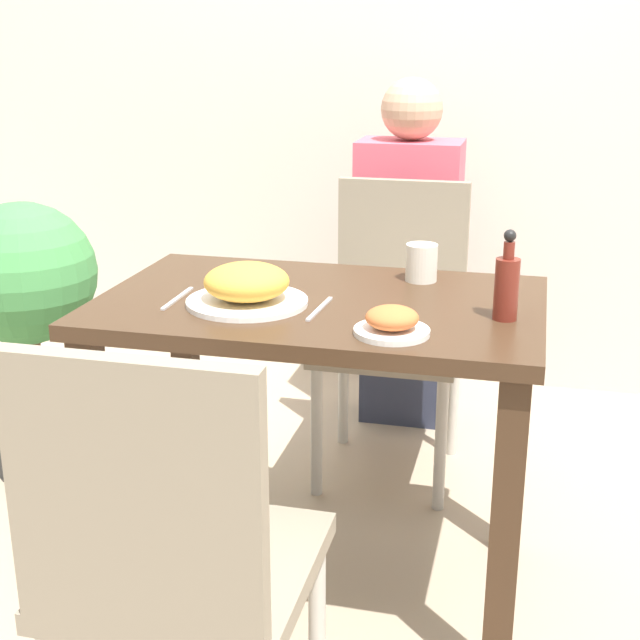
{
  "coord_description": "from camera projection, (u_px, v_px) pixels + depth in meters",
  "views": [
    {
      "loc": [
        0.46,
        -1.86,
        1.31
      ],
      "look_at": [
        0.0,
        0.0,
        0.69
      ],
      "focal_mm": 50.0,
      "sensor_mm": 36.0,
      "label": 1
    }
  ],
  "objects": [
    {
      "name": "dining_table",
      "position": [
        320.0,
        354.0,
        2.04
      ],
      "size": [
        0.99,
        0.63,
        0.74
      ],
      "color": "#3D2819",
      "rests_on": "ground_plane"
    },
    {
      "name": "fork_utensil",
      "position": [
        178.0,
        298.0,
        1.99
      ],
      "size": [
        0.01,
        0.17,
        0.0
      ],
      "rotation": [
        0.0,
        0.0,
        1.58
      ],
      "color": "silver",
      "rests_on": "dining_table"
    },
    {
      "name": "chair_far",
      "position": [
        395.0,
        314.0,
        2.69
      ],
      "size": [
        0.42,
        0.42,
        0.88
      ],
      "color": "gray",
      "rests_on": "ground_plane"
    },
    {
      "name": "potted_plant_left",
      "position": [
        28.0,
        310.0,
        2.64
      ],
      "size": [
        0.42,
        0.42,
        0.84
      ],
      "color": "#333333",
      "rests_on": "ground_plane"
    },
    {
      "name": "ground_plane",
      "position": [
        320.0,
        581.0,
        2.23
      ],
      "size": [
        16.0,
        16.0,
        0.0
      ],
      "primitive_type": "plane",
      "color": "tan"
    },
    {
      "name": "sauce_bottle",
      "position": [
        507.0,
        285.0,
        1.84
      ],
      "size": [
        0.05,
        0.05,
        0.19
      ],
      "color": "maroon",
      "rests_on": "dining_table"
    },
    {
      "name": "food_plate",
      "position": [
        247.0,
        286.0,
        1.94
      ],
      "size": [
        0.27,
        0.27,
        0.09
      ],
      "color": "white",
      "rests_on": "dining_table"
    },
    {
      "name": "spoon_utensil",
      "position": [
        320.0,
        309.0,
        1.92
      ],
      "size": [
        0.02,
        0.17,
        0.0
      ],
      "rotation": [
        0.0,
        0.0,
        1.52
      ],
      "color": "silver",
      "rests_on": "dining_table"
    },
    {
      "name": "wall_back",
      "position": [
        419.0,
        33.0,
        3.19
      ],
      "size": [
        8.0,
        0.05,
        2.6
      ],
      "color": "beige",
      "rests_on": "ground_plane"
    },
    {
      "name": "side_plate",
      "position": [
        392.0,
        323.0,
        1.76
      ],
      "size": [
        0.15,
        0.15,
        0.06
      ],
      "color": "white",
      "rests_on": "dining_table"
    },
    {
      "name": "drink_cup",
      "position": [
        421.0,
        263.0,
        2.13
      ],
      "size": [
        0.08,
        0.08,
        0.09
      ],
      "color": "silver",
      "rests_on": "dining_table"
    },
    {
      "name": "chair_near",
      "position": [
        171.0,
        558.0,
        1.45
      ],
      "size": [
        0.42,
        0.42,
        0.88
      ],
      "rotation": [
        0.0,
        0.0,
        3.14
      ],
      "color": "gray",
      "rests_on": "ground_plane"
    },
    {
      "name": "person_figure",
      "position": [
        407.0,
        257.0,
        3.01
      ],
      "size": [
        0.34,
        0.22,
        1.17
      ],
      "color": "#2D3347",
      "rests_on": "ground_plane"
    }
  ]
}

